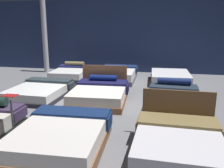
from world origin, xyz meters
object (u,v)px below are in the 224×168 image
(bed_2, at_px, (178,144))
(support_pillar, at_px, (45,36))
(bed_5, at_px, (173,99))
(bed_3, at_px, (40,91))
(bed_8, at_px, (170,78))
(bed_7, at_px, (118,75))
(bed_6, at_px, (71,73))
(bed_4, at_px, (100,94))
(bed_1, at_px, (61,137))
(price_sign, at_px, (13,125))

(bed_2, xyz_separation_m, support_pillar, (-5.97, 7.13, 1.50))
(bed_5, distance_m, support_pillar, 7.48)
(bed_3, height_order, bed_8, bed_3)
(bed_7, bearing_deg, bed_6, 179.31)
(bed_5, relative_size, support_pillar, 0.64)
(bed_4, bearing_deg, bed_6, 121.40)
(bed_1, relative_size, bed_7, 1.01)
(bed_3, xyz_separation_m, price_sign, (1.03, -3.10, 0.20))
(bed_4, bearing_deg, price_sign, -111.32)
(bed_5, bearing_deg, bed_1, -122.76)
(bed_1, bearing_deg, bed_5, 52.06)
(bed_2, bearing_deg, bed_7, 111.38)
(bed_5, relative_size, price_sign, 2.18)
(bed_4, bearing_deg, bed_2, -56.42)
(bed_5, xyz_separation_m, bed_8, (0.01, 2.99, -0.01))
(bed_7, xyz_separation_m, support_pillar, (-3.83, 1.16, 1.51))
(bed_6, height_order, bed_7, bed_6)
(bed_8, relative_size, price_sign, 2.04)
(bed_2, height_order, bed_6, bed_2)
(bed_6, xyz_separation_m, bed_8, (4.31, -0.04, -0.01))
(bed_3, xyz_separation_m, bed_7, (2.09, 2.97, 0.04))
(bed_7, height_order, support_pillar, support_pillar)
(bed_3, bearing_deg, support_pillar, 114.41)
(bed_1, bearing_deg, support_pillar, 115.47)
(bed_2, xyz_separation_m, price_sign, (-3.21, -0.10, 0.14))
(support_pillar, bearing_deg, bed_8, -11.14)
(bed_5, bearing_deg, bed_3, -177.52)
(bed_1, distance_m, bed_7, 6.10)
(support_pillar, bearing_deg, bed_7, -16.83)
(bed_1, relative_size, price_sign, 2.10)
(bed_3, relative_size, support_pillar, 0.60)
(bed_1, distance_m, bed_6, 6.46)
(bed_2, xyz_separation_m, bed_8, (0.05, 5.95, -0.04))
(bed_4, xyz_separation_m, support_pillar, (-3.78, 4.17, 1.50))
(bed_4, bearing_deg, bed_8, 50.22)
(bed_2, relative_size, bed_6, 1.00)
(bed_7, bearing_deg, bed_5, -54.38)
(bed_7, bearing_deg, bed_3, -125.37)
(bed_4, relative_size, bed_6, 1.08)
(price_sign, bearing_deg, bed_7, 80.06)
(bed_7, distance_m, price_sign, 6.17)
(support_pillar, bearing_deg, bed_2, -50.08)
(bed_5, relative_size, bed_7, 1.05)
(price_sign, bearing_deg, bed_1, -1.37)
(bed_7, xyz_separation_m, price_sign, (-1.06, -6.07, 0.16))
(bed_3, height_order, price_sign, price_sign)
(bed_5, xyz_separation_m, price_sign, (-3.25, -3.05, 0.17))
(bed_8, bearing_deg, bed_1, -112.23)
(bed_2, height_order, bed_5, bed_2)
(price_sign, bearing_deg, bed_4, 71.63)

